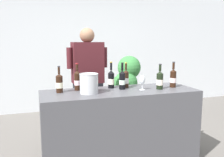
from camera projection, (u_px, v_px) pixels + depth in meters
wall_back at (80, 46)px, 5.22m from camera, size 8.00×0.10×2.80m
counter at (120, 127)px, 2.92m from camera, size 1.86×0.65×0.90m
wine_bottle_0 at (173, 78)px, 3.04m from camera, size 0.08×0.08×0.33m
wine_bottle_1 at (77, 80)px, 2.84m from camera, size 0.07×0.07×0.33m
wine_bottle_2 at (160, 80)px, 2.91m from camera, size 0.08×0.08×0.31m
wine_bottle_3 at (122, 80)px, 2.91m from camera, size 0.08×0.08×0.33m
wine_bottle_4 at (59, 83)px, 2.72m from camera, size 0.08×0.08×0.31m
wine_bottle_5 at (126, 79)px, 3.02m from camera, size 0.07×0.07×0.32m
wine_bottle_6 at (111, 79)px, 2.99m from camera, size 0.08×0.08×0.33m
wine_glass at (142, 80)px, 2.87m from camera, size 0.07×0.07×0.18m
ice_bucket at (89, 83)px, 2.68m from camera, size 0.21×0.21×0.23m
person_server at (88, 89)px, 3.43m from camera, size 0.59×0.26×1.67m
potted_shrub at (126, 83)px, 4.20m from camera, size 0.52×0.53×1.24m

